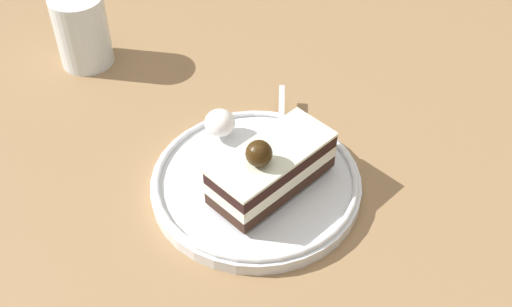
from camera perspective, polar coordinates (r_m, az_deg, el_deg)
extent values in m
plane|color=#92704A|center=(0.61, 2.76, -3.80)|extent=(2.40, 2.40, 0.00)
cylinder|color=white|center=(0.61, 0.00, -2.78)|extent=(0.20, 0.20, 0.01)
torus|color=white|center=(0.60, 0.00, -2.24)|extent=(0.19, 0.19, 0.01)
cube|color=#331C12|center=(0.59, 1.41, -2.47)|extent=(0.12, 0.12, 0.01)
cube|color=white|center=(0.58, 1.43, -1.59)|extent=(0.12, 0.12, 0.01)
cube|color=black|center=(0.57, 1.45, -0.69)|extent=(0.12, 0.12, 0.01)
cube|color=white|center=(0.56, 1.47, -0.12)|extent=(0.12, 0.12, 0.00)
sphere|color=#321F0A|center=(0.55, 0.26, 0.01)|extent=(0.02, 0.02, 0.02)
ellipsoid|color=white|center=(0.64, -3.24, 2.76)|extent=(0.03, 0.03, 0.03)
cube|color=silver|center=(0.67, 2.32, 3.99)|extent=(0.07, 0.01, 0.00)
cube|color=silver|center=(0.64, 2.28, 1.51)|extent=(0.02, 0.01, 0.00)
cube|color=silver|center=(0.62, 1.79, 0.10)|extent=(0.03, 0.00, 0.00)
cube|color=silver|center=(0.62, 2.10, 0.09)|extent=(0.03, 0.00, 0.00)
cube|color=silver|center=(0.62, 2.41, 0.08)|extent=(0.03, 0.00, 0.00)
cube|color=silver|center=(0.62, 2.72, 0.07)|extent=(0.03, 0.00, 0.00)
cylinder|color=silver|center=(0.77, -15.24, 10.53)|extent=(0.06, 0.06, 0.09)
cylinder|color=black|center=(0.78, -15.01, 9.52)|extent=(0.05, 0.05, 0.05)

